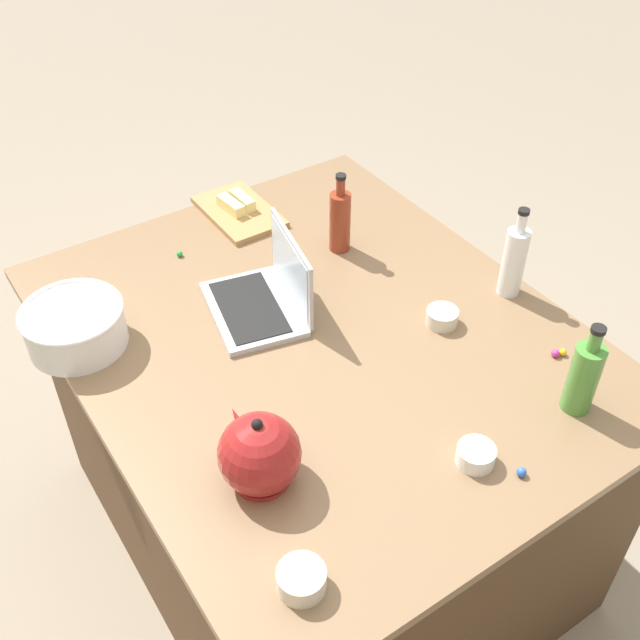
{
  "coord_description": "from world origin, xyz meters",
  "views": [
    {
      "loc": [
        -1.24,
        0.83,
        2.24
      ],
      "look_at": [
        0.0,
        0.0,
        0.95
      ],
      "focal_mm": 42.71,
      "sensor_mm": 36.0,
      "label": 1
    }
  ],
  "objects_px": {
    "kettle": "(259,454)",
    "cutting_board": "(239,212)",
    "mixing_bowl_large": "(75,326)",
    "butter_stick_left": "(242,200)",
    "ramekin_medium": "(442,317)",
    "ramekin_small": "(476,455)",
    "bottle_soy": "(340,220)",
    "laptop": "(266,295)",
    "butter_stick_right": "(231,205)",
    "bottle_vinegar": "(514,260)",
    "ramekin_wide": "(301,579)",
    "bottle_olive": "(584,376)"
  },
  "relations": [
    {
      "from": "kettle",
      "to": "bottle_soy",
      "type": "bearing_deg",
      "value": -46.12
    },
    {
      "from": "bottle_soy",
      "to": "ramekin_medium",
      "type": "xyz_separation_m",
      "value": [
        -0.43,
        -0.03,
        -0.08
      ]
    },
    {
      "from": "bottle_olive",
      "to": "bottle_soy",
      "type": "bearing_deg",
      "value": 6.62
    },
    {
      "from": "ramekin_medium",
      "to": "ramekin_wide",
      "type": "bearing_deg",
      "value": 121.04
    },
    {
      "from": "bottle_soy",
      "to": "ramekin_small",
      "type": "height_order",
      "value": "bottle_soy"
    },
    {
      "from": "kettle",
      "to": "cutting_board",
      "type": "height_order",
      "value": "kettle"
    },
    {
      "from": "laptop",
      "to": "butter_stick_right",
      "type": "distance_m",
      "value": 0.48
    },
    {
      "from": "butter_stick_left",
      "to": "ramekin_medium",
      "type": "xyz_separation_m",
      "value": [
        -0.78,
        -0.17,
        -0.01
      ]
    },
    {
      "from": "ramekin_small",
      "to": "ramekin_wide",
      "type": "relative_size",
      "value": 0.89
    },
    {
      "from": "bottle_vinegar",
      "to": "ramekin_wide",
      "type": "height_order",
      "value": "bottle_vinegar"
    },
    {
      "from": "mixing_bowl_large",
      "to": "cutting_board",
      "type": "bearing_deg",
      "value": -64.8
    },
    {
      "from": "laptop",
      "to": "bottle_olive",
      "type": "bearing_deg",
      "value": -149.34
    },
    {
      "from": "cutting_board",
      "to": "ramekin_medium",
      "type": "distance_m",
      "value": 0.79
    },
    {
      "from": "cutting_board",
      "to": "ramekin_medium",
      "type": "xyz_separation_m",
      "value": [
        -0.77,
        -0.19,
        0.01
      ]
    },
    {
      "from": "bottle_olive",
      "to": "butter_stick_left",
      "type": "relative_size",
      "value": 2.27
    },
    {
      "from": "cutting_board",
      "to": "butter_stick_right",
      "type": "xyz_separation_m",
      "value": [
        0.01,
        0.02,
        0.03
      ]
    },
    {
      "from": "bottle_soy",
      "to": "ramekin_medium",
      "type": "bearing_deg",
      "value": -176.01
    },
    {
      "from": "mixing_bowl_large",
      "to": "bottle_soy",
      "type": "height_order",
      "value": "bottle_soy"
    },
    {
      "from": "ramekin_medium",
      "to": "bottle_soy",
      "type": "bearing_deg",
      "value": 3.99
    },
    {
      "from": "bottle_soy",
      "to": "ramekin_wide",
      "type": "relative_size",
      "value": 2.6
    },
    {
      "from": "bottle_vinegar",
      "to": "ramekin_medium",
      "type": "relative_size",
      "value": 3.16
    },
    {
      "from": "bottle_vinegar",
      "to": "kettle",
      "type": "relative_size",
      "value": 1.27
    },
    {
      "from": "mixing_bowl_large",
      "to": "ramekin_small",
      "type": "relative_size",
      "value": 3.05
    },
    {
      "from": "laptop",
      "to": "mixing_bowl_large",
      "type": "relative_size",
      "value": 1.32
    },
    {
      "from": "bottle_vinegar",
      "to": "laptop",
      "type": "bearing_deg",
      "value": 62.53
    },
    {
      "from": "laptop",
      "to": "ramekin_small",
      "type": "distance_m",
      "value": 0.72
    },
    {
      "from": "mixing_bowl_large",
      "to": "butter_stick_right",
      "type": "relative_size",
      "value": 2.4
    },
    {
      "from": "bottle_vinegar",
      "to": "butter_stick_left",
      "type": "relative_size",
      "value": 2.47
    },
    {
      "from": "cutting_board",
      "to": "butter_stick_right",
      "type": "relative_size",
      "value": 2.8
    },
    {
      "from": "ramekin_medium",
      "to": "laptop",
      "type": "bearing_deg",
      "value": 48.86
    },
    {
      "from": "butter_stick_left",
      "to": "bottle_olive",
      "type": "bearing_deg",
      "value": -168.76
    },
    {
      "from": "bottle_soy",
      "to": "ramekin_wide",
      "type": "bearing_deg",
      "value": 141.39
    },
    {
      "from": "ramekin_small",
      "to": "ramekin_wide",
      "type": "bearing_deg",
      "value": 94.71
    },
    {
      "from": "bottle_soy",
      "to": "ramekin_medium",
      "type": "relative_size",
      "value": 2.93
    },
    {
      "from": "ramekin_wide",
      "to": "ramekin_small",
      "type": "bearing_deg",
      "value": -85.29
    },
    {
      "from": "bottle_olive",
      "to": "ramekin_medium",
      "type": "distance_m",
      "value": 0.42
    },
    {
      "from": "mixing_bowl_large",
      "to": "kettle",
      "type": "bearing_deg",
      "value": -164.61
    },
    {
      "from": "bottle_olive",
      "to": "cutting_board",
      "type": "bearing_deg",
      "value": 12.43
    },
    {
      "from": "laptop",
      "to": "butter_stick_right",
      "type": "relative_size",
      "value": 3.18
    },
    {
      "from": "cutting_board",
      "to": "butter_stick_right",
      "type": "distance_m",
      "value": 0.04
    },
    {
      "from": "bottle_soy",
      "to": "bottle_olive",
      "type": "height_order",
      "value": "bottle_soy"
    },
    {
      "from": "bottle_olive",
      "to": "cutting_board",
      "type": "height_order",
      "value": "bottle_olive"
    },
    {
      "from": "kettle",
      "to": "ramekin_small",
      "type": "bearing_deg",
      "value": -118.53
    },
    {
      "from": "bottle_vinegar",
      "to": "cutting_board",
      "type": "relative_size",
      "value": 0.88
    },
    {
      "from": "bottle_olive",
      "to": "mixing_bowl_large",
      "type": "bearing_deg",
      "value": 46.08
    },
    {
      "from": "bottle_olive",
      "to": "kettle",
      "type": "xyz_separation_m",
      "value": [
        0.23,
        0.73,
        -0.02
      ]
    },
    {
      "from": "laptop",
      "to": "kettle",
      "type": "bearing_deg",
      "value": 148.15
    },
    {
      "from": "butter_stick_right",
      "to": "butter_stick_left",
      "type": "bearing_deg",
      "value": -82.51
    },
    {
      "from": "mixing_bowl_large",
      "to": "butter_stick_left",
      "type": "xyz_separation_m",
      "value": [
        0.32,
        -0.67,
        -0.02
      ]
    },
    {
      "from": "mixing_bowl_large",
      "to": "ramekin_wide",
      "type": "xyz_separation_m",
      "value": [
        -0.9,
        -0.11,
        -0.04
      ]
    }
  ]
}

